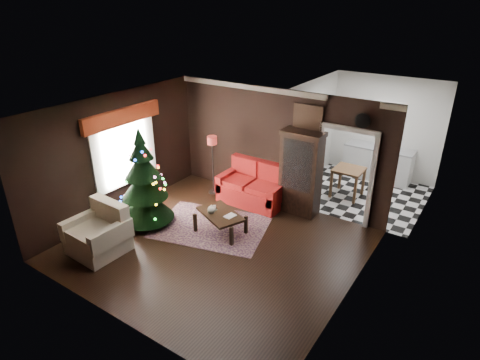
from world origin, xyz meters
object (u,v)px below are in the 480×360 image
Objects in this scene: christmas_tree at (144,181)px; kitchen_table at (347,182)px; armchair at (97,232)px; coffee_table at (220,223)px; loveseat at (253,184)px; teapot at (212,209)px; floor_lamp at (213,165)px; curio_cabinet at (301,175)px; wall_clock at (363,121)px.

christmas_tree is 5.03m from kitchen_table.
christmas_tree is 1.45m from armchair.
coffee_table is 1.39× the size of kitchen_table.
kitchen_table is (3.22, 5.14, -0.08)m from armchair.
loveseat reaches higher than armchair.
christmas_tree is 2.18× the size of coffee_table.
floor_lamp is at bearing 126.32° from teapot.
floor_lamp is at bearing 85.76° from armchair.
floor_lamp reaches higher than kitchen_table.
armchair is (-2.57, -3.71, -0.49)m from curio_cabinet.
teapot is (0.02, -1.67, 0.07)m from loveseat.
floor_lamp is at bearing -146.81° from kitchen_table.
christmas_tree reaches higher than coffee_table.
teapot reaches higher than coffee_table.
floor_lamp is 7.85× the size of teapot.
armchair is 5.74m from wall_clock.
loveseat is 8.83× the size of teapot.
floor_lamp is 1.92m from coffee_table.
wall_clock is at bearing 42.17° from coffee_table.
christmas_tree is 1.88m from coffee_table.
kitchen_table is (2.85, 1.86, -0.45)m from floor_lamp.
coffee_table is at bearing 20.60° from christmas_tree.
coffee_table is at bearing -116.77° from kitchen_table.
armchair is 1.38× the size of kitchen_table.
christmas_tree is 1.59m from teapot.
kitchen_table is at bearing 63.23° from coffee_table.
christmas_tree reaches higher than curio_cabinet.
loveseat is 0.89× the size of curio_cabinet.
floor_lamp is 0.67× the size of christmas_tree.
floor_lamp is at bearing 131.99° from coffee_table.
loveseat is 1.25m from curio_cabinet.
loveseat is at bearing 56.90° from christmas_tree.
loveseat is 1.67m from teapot.
wall_clock is (1.20, 0.18, 1.43)m from curio_cabinet.
wall_clock is at bearing 48.13° from armchair.
curio_cabinet reaches higher than floor_lamp.
loveseat reaches higher than coffee_table.
floor_lamp is at bearing -168.55° from loveseat.
curio_cabinet reaches higher than loveseat.
loveseat is 1.63× the size of coffee_table.
wall_clock reaches higher than curio_cabinet.
armchair is at bearing -96.49° from floor_lamp.
curio_cabinet is 2.23m from teapot.
wall_clock is (3.77, 3.89, 1.92)m from armchair.
coffee_table is (1.59, 1.92, -0.21)m from armchair.
loveseat is 1.12m from floor_lamp.
kitchen_table is (1.80, 1.65, -0.12)m from loveseat.
loveseat is 3.76m from armchair.
kitchen_table is at bearing 113.75° from wall_clock.
floor_lamp is at bearing -169.79° from wall_clock.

